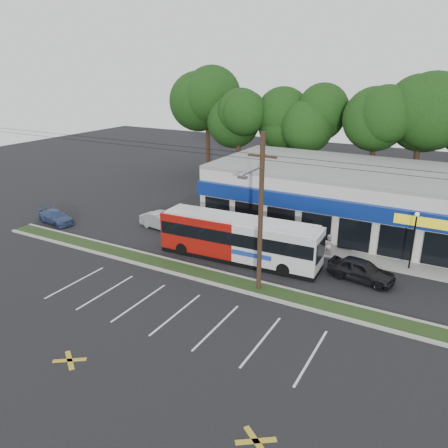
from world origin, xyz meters
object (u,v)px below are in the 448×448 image
metrobus (239,238)px  car_dark (361,270)px  utility_pole (258,209)px  car_silver (162,221)px  pedestrian_b (328,245)px  car_blue (56,217)px  lamp_post (414,234)px  pedestrian_a (276,248)px

metrobus → car_dark: size_ratio=2.76×
utility_pole → car_silver: 14.15m
car_dark → pedestrian_b: 4.32m
car_blue → pedestrian_b: (23.75, 5.00, 0.24)m
lamp_post → metrobus: lamp_post is taller
lamp_post → pedestrian_a: bearing=-163.4°
car_dark → pedestrian_a: (-6.40, 0.62, 0.03)m
lamp_post → car_dark: (-2.60, -3.30, -1.92)m
utility_pole → metrobus: 5.98m
car_silver → pedestrian_a: pedestrian_a is taller
utility_pole → metrobus: (-3.05, 3.57, -3.70)m
lamp_post → pedestrian_b: size_ratio=2.57×
car_silver → lamp_post: bearing=-77.5°
utility_pole → lamp_post: bearing=43.9°
utility_pole → lamp_post: utility_pole is taller
utility_pole → car_blue: utility_pole is taller
car_silver → car_blue: bearing=117.8°
utility_pole → pedestrian_b: bearing=72.0°
lamp_post → pedestrian_b: lamp_post is taller
lamp_post → car_silver: (-20.05, -1.80, -1.95)m
car_blue → car_dark: bearing=-76.6°
car_dark → utility_pole: bearing=137.9°
car_silver → car_blue: car_silver is taller
utility_pole → pedestrian_b: (2.46, 7.57, -4.59)m
car_blue → pedestrian_b: pedestrian_b is taller
utility_pole → car_silver: (-11.88, 6.07, -4.70)m
car_blue → pedestrian_b: size_ratio=2.43×
pedestrian_b → lamp_post: bearing=-167.0°
car_dark → car_blue: (-26.85, -2.00, -0.16)m
car_blue → pedestrian_a: size_ratio=2.57×
car_silver → pedestrian_b: size_ratio=2.63×
metrobus → car_blue: metrobus is taller
utility_pole → car_dark: bearing=39.4°
car_dark → car_silver: (-17.45, 1.50, -0.03)m
car_blue → pedestrian_a: bearing=-73.6°
utility_pole → car_blue: size_ratio=12.43×
utility_pole → car_dark: 8.58m
utility_pole → car_silver: utility_pole is taller
car_dark → pedestrian_b: (-3.10, 3.00, 0.08)m
metrobus → pedestrian_b: 6.87m
lamp_post → car_blue: lamp_post is taller
utility_pole → pedestrian_b: 9.19m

